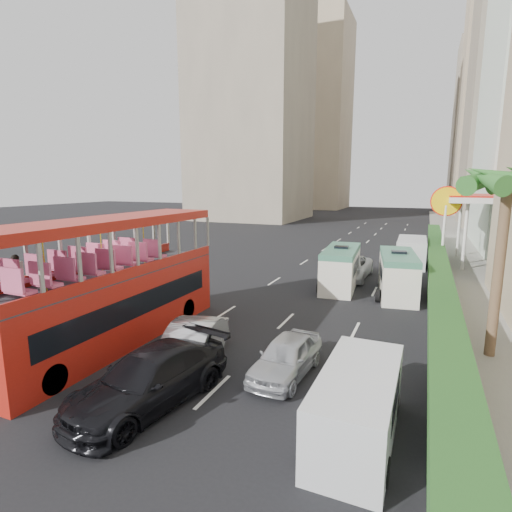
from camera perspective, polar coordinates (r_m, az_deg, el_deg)
The scene contains 19 objects.
ground_plane at distance 14.58m, azimuth -0.76°, elevation -15.58°, with size 200.00×200.00×0.00m, color black.
double_decker_bus at distance 16.92m, azimuth -19.75°, elevation -3.41°, with size 2.50×11.00×5.06m, color #B21D12.
car_silver_lane_a at distance 14.91m, azimuth -9.25°, elevation -15.11°, with size 1.58×4.54×1.50m, color silver.
car_silver_lane_b at distance 14.12m, azimuth 4.34°, elevation -16.54°, with size 1.55×3.86×1.32m, color silver.
car_black at distance 12.89m, azimuth -14.77°, elevation -19.68°, with size 2.20×5.41×1.57m, color black.
van_asset at distance 27.88m, azimuth 13.09°, elevation -3.13°, with size 2.48×5.39×1.50m, color silver.
minibus_near at distance 25.14m, azimuth 12.01°, elevation -1.68°, with size 1.85×5.55×2.46m, color silver.
minibus_far at distance 24.31m, azimuth 19.56°, elevation -2.48°, with size 1.84×5.52×2.45m, color silver.
panel_van_near at distance 10.99m, azimuth 14.31°, elevation -19.97°, with size 1.78×4.45×1.78m, color silver.
panel_van_far at distance 33.77m, azimuth 21.32°, elevation 0.57°, with size 2.09×5.22×2.09m, color silver.
sidewalk at distance 37.70m, azimuth 28.31°, elevation -0.48°, with size 6.00×120.00×0.18m, color #99968C.
kerb_wall at distance 26.62m, azimuth 24.44°, elevation -2.93°, with size 0.30×44.00×1.00m, color silver.
hedge at distance 26.45m, azimuth 24.58°, elevation -1.14°, with size 1.10×44.00×0.70m, color #2D6626.
palm_tree at distance 16.46m, azimuth 31.34°, elevation -1.67°, with size 0.36×0.36×6.40m, color brown.
shell_station at distance 35.49m, azimuth 30.56°, elevation 3.07°, with size 6.50×8.00×5.50m, color silver.
tower_far_a at distance 95.99m, azimuth 31.45°, elevation 18.29°, with size 14.00×14.00×44.00m, color tan.
tower_far_b at distance 117.37m, azimuth 29.81°, elevation 15.72°, with size 14.00×14.00×40.00m, color gray.
tower_left_a at distance 75.70m, azimuth -0.62°, elevation 25.40°, with size 18.00×18.00×52.00m, color gray.
tower_left_b at distance 106.88m, azimuth 8.43°, elevation 19.22°, with size 16.00×16.00×46.00m, color tan.
Camera 1 is at (5.30, -11.99, 6.38)m, focal length 28.00 mm.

